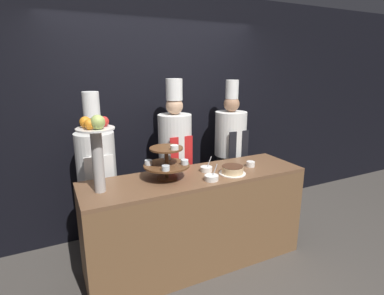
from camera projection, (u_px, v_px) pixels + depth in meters
The scene contains 12 objects.
ground_plane at pixel (211, 279), 2.86m from camera, with size 14.00×14.00×0.00m, color #47423D.
wall_back at pixel (160, 115), 3.62m from camera, with size 10.00×0.06×2.80m.
buffet_counter at pixel (196, 220), 3.00m from camera, with size 2.18×0.62×0.96m.
tiered_stand at pixel (167, 162), 2.74m from camera, with size 0.42×0.42×0.34m.
fruit_pedestal at pixel (97, 141), 2.38m from camera, with size 0.30×0.30×0.65m.
cake_round at pixel (233, 170), 2.90m from camera, with size 0.26×0.26×0.08m.
cup_white at pixel (251, 164), 3.12m from camera, with size 0.09×0.09×0.05m.
serving_bowl_near at pixel (211, 178), 2.74m from camera, with size 0.13×0.13×0.15m.
serving_bowl_far at pixel (206, 169), 2.98m from camera, with size 0.12×0.12×0.15m.
chef_left at pixel (97, 172), 3.07m from camera, with size 0.39×0.39×1.73m.
chef_center_left at pixel (175, 153), 3.41m from camera, with size 0.38×0.38×1.84m.
chef_center_right at pixel (230, 148), 3.73m from camera, with size 0.38×0.38×1.82m.
Camera 1 is at (-1.23, -2.11, 1.95)m, focal length 28.00 mm.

